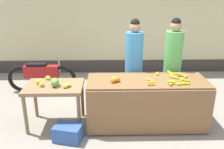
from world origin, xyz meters
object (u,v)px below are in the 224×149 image
Objects in this scene: vendor_woman_green_shirt at (172,65)px; vendor_woman_blue_shirt at (134,65)px; produce_crate at (68,132)px; parked_motorcycle at (42,76)px; produce_sack at (99,95)px.

vendor_woman_blue_shirt is at bearing 179.14° from vendor_woman_green_shirt.
parked_motorcycle is at bearing 114.45° from produce_crate.
vendor_woman_blue_shirt reaches higher than produce_crate.
vendor_woman_green_shirt is 1.61m from produce_sack.
vendor_woman_blue_shirt is at bearing -6.25° from produce_sack.
vendor_woman_green_shirt is at bearing 29.73° from produce_crate.
parked_motorcycle is at bearing 150.19° from produce_sack.
vendor_woman_green_shirt is 3.00m from parked_motorcycle.
produce_sack is (-1.46, 0.09, -0.69)m from vendor_woman_green_shirt.
parked_motorcycle is at bearing 157.42° from vendor_woman_blue_shirt.
parked_motorcycle is at bearing 162.88° from vendor_woman_green_shirt.
vendor_woman_blue_shirt is 3.80× the size of produce_sack.
produce_crate is at bearing -65.55° from parked_motorcycle.
produce_sack is (0.47, 1.19, 0.11)m from produce_crate.
parked_motorcycle is 3.64× the size of produce_crate.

